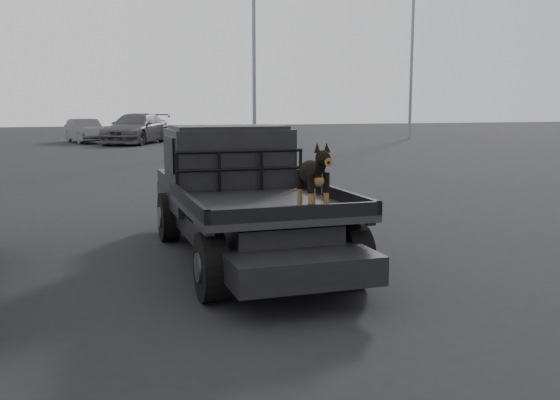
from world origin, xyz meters
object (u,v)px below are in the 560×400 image
object	(u,v)px
flatbed_ute	(245,226)
dog	(313,178)
distant_car_a	(85,131)
distant_car_b	(136,129)
floodlight_mid	(254,8)

from	to	relation	value
flatbed_ute	dog	distance (m)	1.88
distant_car_a	distant_car_b	distance (m)	3.18
flatbed_ute	distant_car_a	bearing A→B (deg)	93.27
flatbed_ute	floodlight_mid	xyz separation A→B (m)	(6.50, 22.62, 6.42)
distant_car_a	distant_car_b	bearing A→B (deg)	-47.65
dog	distant_car_a	world-z (taller)	dog
distant_car_a	floodlight_mid	bearing A→B (deg)	-51.96
dog	distant_car_a	xyz separation A→B (m)	(-2.01, 30.56, -0.62)
distant_car_a	distant_car_b	size ratio (longest dim) A/B	0.71
flatbed_ute	distant_car_a	world-z (taller)	distant_car_a
dog	distant_car_b	distance (m)	28.82
flatbed_ute	floodlight_mid	size ratio (longest dim) A/B	0.43
dog	floodlight_mid	xyz separation A→B (m)	(6.14, 24.26, 5.59)
flatbed_ute	floodlight_mid	bearing A→B (deg)	73.98
distant_car_a	distant_car_b	world-z (taller)	distant_car_b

